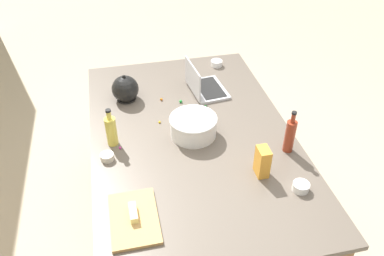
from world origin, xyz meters
TOP-DOWN VIEW (x-y plane):
  - ground_plane at (0.00, 0.00)m, footprint 12.00×12.00m
  - island_counter at (0.00, 0.00)m, footprint 1.89×1.20m
  - laptop at (0.45, -0.18)m, footprint 0.33×0.26m
  - mixing_bowl_large at (-0.00, -0.01)m, footprint 0.29×0.29m
  - bottle_soy at (-0.25, -0.50)m, footprint 0.06×0.06m
  - bottle_oil at (0.02, 0.47)m, footprint 0.06×0.06m
  - kettle at (0.47, 0.35)m, footprint 0.21×0.18m
  - cutting_board at (-0.57, 0.41)m, footprint 0.34×0.23m
  - butter_stick_left at (-0.55, 0.41)m, footprint 0.11×0.04m
  - ramekin_small at (-0.11, 0.51)m, footprint 0.08×0.08m
  - ramekin_medium at (0.79, -0.37)m, footprint 0.09×0.09m
  - ramekin_wide at (-0.56, -0.44)m, footprint 0.09×0.09m
  - candy_bag at (-0.40, -0.29)m, footprint 0.09×0.06m
  - candy_1 at (0.26, -0.15)m, footprint 0.02×0.02m
  - candy_2 at (0.35, 0.00)m, footprint 0.02×0.02m
  - candy_3 at (0.16, 0.17)m, footprint 0.01×0.01m
  - candy_4 at (0.36, -0.29)m, footprint 0.01×0.01m
  - candy_5 at (-0.04, 0.43)m, footprint 0.01×0.01m
  - candy_6 at (0.40, 0.12)m, footprint 0.02×0.02m

SIDE VIEW (x-z plane):
  - ground_plane at x=0.00m, z-range 0.00..0.00m
  - island_counter at x=0.00m, z-range 0.00..0.90m
  - candy_4 at x=0.36m, z-range 0.90..0.91m
  - candy_5 at x=-0.04m, z-range 0.90..0.91m
  - candy_3 at x=0.16m, z-range 0.90..0.91m
  - candy_1 at x=0.26m, z-range 0.90..0.92m
  - candy_6 at x=0.40m, z-range 0.90..0.92m
  - cutting_board at x=-0.57m, z-range 0.90..0.92m
  - candy_2 at x=0.35m, z-range 0.90..0.92m
  - ramekin_small at x=-0.11m, z-range 0.90..0.94m
  - ramekin_wide at x=-0.56m, z-range 0.90..0.94m
  - ramekin_medium at x=0.79m, z-range 0.90..0.94m
  - butter_stick_left at x=-0.55m, z-range 0.92..0.95m
  - laptop at x=0.45m, z-range 0.84..1.06m
  - mixing_bowl_large at x=0.00m, z-range 0.90..1.03m
  - kettle at x=0.47m, z-range 0.88..1.08m
  - candy_bag at x=-0.40m, z-range 0.90..1.07m
  - bottle_oil at x=0.02m, z-range 0.88..1.12m
  - bottle_soy at x=-0.25m, z-range 0.87..1.14m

